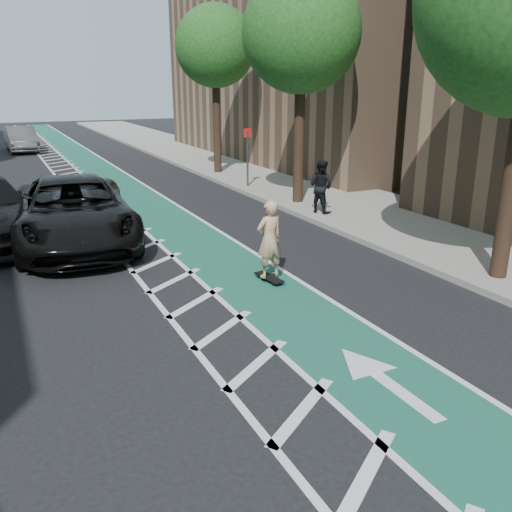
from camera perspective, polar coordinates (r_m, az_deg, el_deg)
ground at (r=9.37m, az=-12.19°, el=-9.34°), size 120.00×120.00×0.00m
bike_lane at (r=19.27m, az=-10.84°, el=4.83°), size 2.00×90.00×0.01m
buffer_strip at (r=18.95m, az=-15.22°, el=4.30°), size 1.40×90.00×0.01m
sidewalk_right at (r=21.80m, az=5.93°, el=6.71°), size 5.00×90.00×0.15m
curb_right at (r=20.63m, az=0.09°, el=6.20°), size 0.12×90.00×0.16m
tree_r_c at (r=18.93m, az=5.48°, el=22.41°), size 4.20×4.20×7.90m
tree_r_d at (r=26.10m, az=-4.28°, el=21.12°), size 4.20×4.20×7.90m
sign_post at (r=22.44m, az=-0.89°, el=10.42°), size 0.35×0.08×2.47m
skateboard at (r=12.01m, az=1.39°, el=-2.28°), size 0.35×0.88×0.12m
skateboarder at (r=11.74m, az=1.42°, el=1.78°), size 0.68×0.49×1.72m
suv_near at (r=15.45m, az=-18.62°, el=4.44°), size 3.50×6.68×1.79m
car_grey at (r=38.50m, az=-23.46°, el=11.21°), size 1.88×4.86×1.58m
pedestrian at (r=17.85m, az=6.83°, el=7.30°), size 0.93×1.03×1.72m
barrel_b at (r=19.13m, az=-25.39°, el=4.49°), size 0.59×0.59×0.81m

